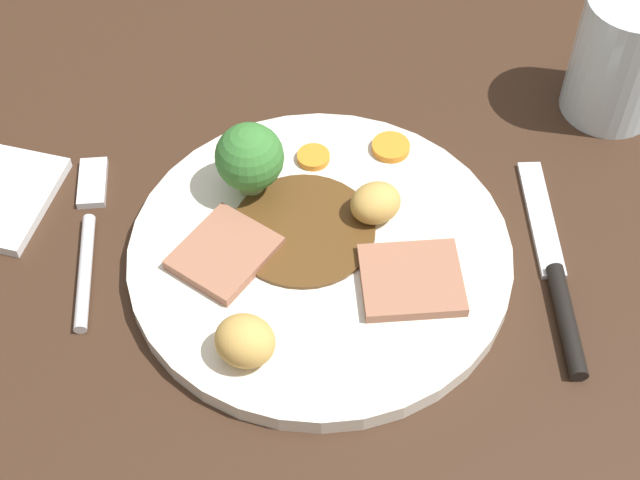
% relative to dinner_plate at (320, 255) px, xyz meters
% --- Properties ---
extents(dining_table, '(1.20, 0.84, 0.04)m').
position_rel_dinner_plate_xyz_m(dining_table, '(0.01, -0.02, -0.02)').
color(dining_table, '#382316').
rests_on(dining_table, ground).
extents(dinner_plate, '(0.26, 0.26, 0.01)m').
position_rel_dinner_plate_xyz_m(dinner_plate, '(0.00, 0.00, 0.00)').
color(dinner_plate, silver).
rests_on(dinner_plate, dining_table).
extents(gravy_pool, '(0.10, 0.10, 0.00)m').
position_rel_dinner_plate_xyz_m(gravy_pool, '(-0.01, 0.02, 0.01)').
color(gravy_pool, '#563819').
rests_on(gravy_pool, dinner_plate).
extents(meat_slice_main, '(0.08, 0.08, 0.01)m').
position_rel_dinner_plate_xyz_m(meat_slice_main, '(-0.06, -0.01, 0.01)').
color(meat_slice_main, '#9E664C').
rests_on(meat_slice_main, dinner_plate).
extents(meat_slice_under, '(0.07, 0.06, 0.01)m').
position_rel_dinner_plate_xyz_m(meat_slice_under, '(0.06, -0.03, 0.01)').
color(meat_slice_under, '#9E664C').
rests_on(meat_slice_under, dinner_plate).
extents(roast_potato_left, '(0.05, 0.04, 0.03)m').
position_rel_dinner_plate_xyz_m(roast_potato_left, '(0.04, 0.03, 0.02)').
color(roast_potato_left, tan).
rests_on(roast_potato_left, dinner_plate).
extents(roast_potato_right, '(0.05, 0.05, 0.03)m').
position_rel_dinner_plate_xyz_m(roast_potato_right, '(-0.05, -0.08, 0.02)').
color(roast_potato_right, tan).
rests_on(roast_potato_right, dinner_plate).
extents(carrot_coin_front, '(0.02, 0.02, 0.01)m').
position_rel_dinner_plate_xyz_m(carrot_coin_front, '(-0.00, 0.08, 0.01)').
color(carrot_coin_front, orange).
rests_on(carrot_coin_front, dinner_plate).
extents(carrot_coin_back, '(0.03, 0.03, 0.01)m').
position_rel_dinner_plate_xyz_m(carrot_coin_back, '(0.05, 0.09, 0.01)').
color(carrot_coin_back, orange).
rests_on(carrot_coin_back, dinner_plate).
extents(broccoli_floret, '(0.05, 0.05, 0.06)m').
position_rel_dinner_plate_xyz_m(broccoli_floret, '(-0.05, 0.05, 0.04)').
color(broccoli_floret, '#8CB766').
rests_on(broccoli_floret, dinner_plate).
extents(fork, '(0.03, 0.15, 0.01)m').
position_rel_dinner_plate_xyz_m(fork, '(-0.16, 0.02, -0.00)').
color(fork, silver).
rests_on(fork, dining_table).
extents(knife, '(0.02, 0.19, 0.01)m').
position_rel_dinner_plate_xyz_m(knife, '(0.16, -0.02, -0.00)').
color(knife, black).
rests_on(knife, dining_table).
extents(water_glass, '(0.07, 0.07, 0.10)m').
position_rel_dinner_plate_xyz_m(water_glass, '(0.23, 0.15, 0.04)').
color(water_glass, silver).
rests_on(water_glass, dining_table).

